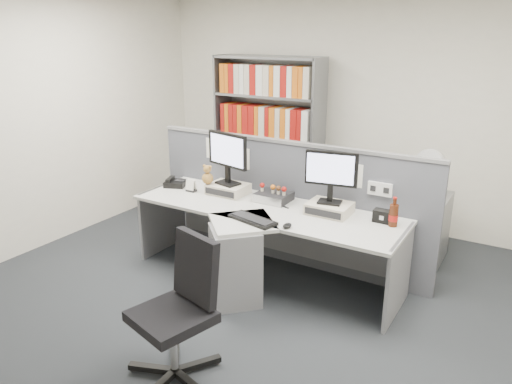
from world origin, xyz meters
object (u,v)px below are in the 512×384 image
Objects in this scene: monitor_left at (227,154)px; filing_cabinet at (422,228)px; office_chair at (181,306)px; desk_calendar at (191,186)px; desk_phone at (175,183)px; shelving_unit at (268,139)px; desk_fan at (429,167)px; mouse at (287,226)px; cola_bottle at (394,215)px; monitor_right at (331,173)px; speaker at (383,216)px; desktop_pc at (274,197)px; keyboard at (253,219)px; desk at (253,242)px.

monitor_left is 0.74× the size of filing_cabinet.
desk_calendar is at bearing 125.84° from office_chair.
desk_phone is 1.58m from shelving_unit.
filing_cabinet is (2.35, 1.10, -0.40)m from desk_phone.
desk_phone is 2.14× the size of desk_calendar.
monitor_left is at bearing -149.55° from desk_fan.
shelving_unit is (-0.37, 1.46, -0.15)m from monitor_left.
shelving_unit reaches higher than filing_cabinet.
cola_bottle is (0.75, 0.50, 0.08)m from mouse.
desk_fan is (0.05, 1.01, 0.19)m from cola_bottle.
filing_cabinet is 1.44× the size of desk_fan.
shelving_unit reaches higher than desk_calendar.
monitor_right reaches higher than desk_calendar.
desk_phone is at bearing -176.70° from speaker.
desktop_pc is 1.58m from desk_fan.
desktop_pc is 0.57m from keyboard.
shelving_unit reaches higher than desktop_pc.
desk is 5.35× the size of desk_fan.
shelving_unit is at bearing 167.92° from desk_fan.
speaker is (0.98, 0.56, 0.04)m from keyboard.
shelving_unit is 2.24m from filing_cabinet.
office_chair reaches higher than desk_phone.
desk_calendar reaches higher than speaker.
keyboard is 1.18m from office_chair.
desk is at bearing -130.62° from desk_fan.
monitor_left is 0.89m from keyboard.
desk_phone reaches higher than desktop_pc.
monitor_left is 0.53× the size of office_chair.
desktop_pc is 1.18× the size of desk_phone.
speaker is (1.58, 0.04, -0.36)m from monitor_left.
monitor_left is at bearing 113.98° from office_chair.
monitor_left reaches higher than desk_fan.
keyboard is 0.33m from mouse.
desk_fan is (1.20, 1.40, 0.55)m from desk.
office_chair is (-0.99, -2.68, 0.18)m from filing_cabinet.
desk_phone is at bearing -177.86° from cola_bottle.
office_chair is (-0.19, -1.17, -0.21)m from mouse.
monitor_right is at bearing 2.81° from desk_phone.
cola_bottle is (1.15, 0.38, 0.36)m from desk.
desk_calendar is 2.40m from desk_fan.
desk_fan is at bearing 58.28° from monitor_right.
filing_cabinet is at bearing 69.83° from office_chair.
desk is 0.98m from desk_calendar.
mouse is 1.73m from desk_fan.
speaker is at bearing 1.54° from monitor_left.
monitor_right is (1.10, -0.00, -0.03)m from monitor_left.
filing_cabinet is (1.73, 1.02, -0.78)m from monitor_left.
desk_calendar is (-1.30, 0.36, 0.03)m from mouse.
desk is 10.15× the size of cola_bottle.
desk_calendar is 0.13× the size of office_chair.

